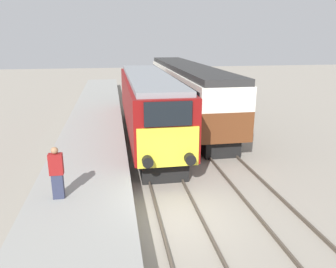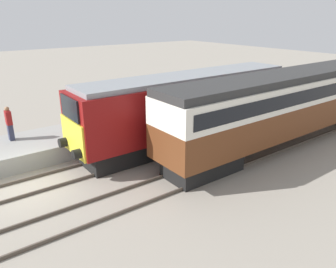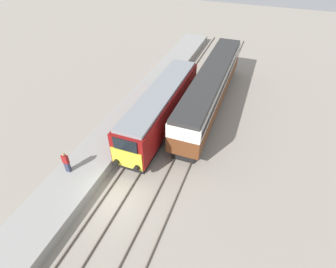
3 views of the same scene
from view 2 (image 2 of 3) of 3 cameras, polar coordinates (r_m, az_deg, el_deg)
The scene contains 7 objects.
ground_plane at distance 15.43m, azimuth -23.70°, elevation -8.73°, with size 120.00×120.00×0.00m, color gray.
platform_left at distance 20.85m, azimuth -4.61°, elevation 1.73°, with size 3.50×50.00×0.88m.
rails_near_track at distance 16.92m, azimuth -7.20°, elevation -4.23°, with size 1.51×60.00×0.14m.
rails_far_track at distance 14.34m, azimuth -0.36°, elevation -8.78°, with size 1.50×60.00×0.14m.
locomotive at distance 18.41m, azimuth 3.71°, elevation 4.99°, with size 2.70×13.99×3.96m.
passenger_carriage at distance 19.94m, azimuth 21.46°, elevation 5.63°, with size 2.75×18.46×4.10m.
person_on_platform at distance 18.52m, azimuth -25.91°, elevation 1.65°, with size 0.44×0.26×1.78m.
Camera 2 is at (13.53, -2.41, 7.01)m, focal length 35.00 mm.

